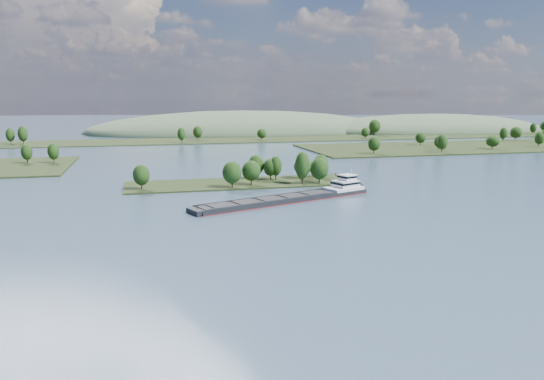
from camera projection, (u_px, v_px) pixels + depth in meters
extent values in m
plane|color=#364E5D|center=(276.00, 213.00, 173.72)|extent=(1800.00, 1800.00, 0.00)
cube|color=black|center=(242.00, 184.00, 231.06)|extent=(100.00, 30.00, 1.20)
cylinder|color=black|center=(302.00, 179.00, 226.43)|extent=(0.50, 0.50, 4.56)
ellipsoid|color=black|center=(302.00, 165.00, 225.39)|extent=(6.33, 6.33, 11.72)
cylinder|color=black|center=(256.00, 175.00, 241.44)|extent=(0.50, 0.50, 3.59)
ellipsoid|color=black|center=(256.00, 165.00, 240.63)|extent=(7.30, 7.30, 9.23)
cylinder|color=black|center=(251.00, 181.00, 224.83)|extent=(0.50, 0.50, 3.39)
ellipsoid|color=black|center=(251.00, 171.00, 224.06)|extent=(8.02, 8.02, 8.73)
cylinder|color=black|center=(271.00, 176.00, 239.18)|extent=(0.50, 0.50, 3.13)
ellipsoid|color=black|center=(271.00, 167.00, 238.47)|extent=(6.68, 6.68, 8.04)
cylinder|color=black|center=(232.00, 183.00, 218.09)|extent=(0.50, 0.50, 3.59)
ellipsoid|color=black|center=(232.00, 172.00, 217.28)|extent=(8.08, 8.08, 9.22)
cylinder|color=black|center=(142.00, 185.00, 214.03)|extent=(0.50, 0.50, 3.33)
ellipsoid|color=black|center=(141.00, 175.00, 213.28)|extent=(6.74, 6.74, 8.57)
cylinder|color=black|center=(276.00, 176.00, 238.62)|extent=(0.50, 0.50, 3.51)
ellipsoid|color=black|center=(276.00, 166.00, 237.83)|extent=(5.46, 5.46, 9.03)
cylinder|color=black|center=(321.00, 174.00, 245.07)|extent=(0.50, 0.50, 3.45)
ellipsoid|color=black|center=(321.00, 164.00, 244.29)|extent=(6.94, 6.94, 8.86)
cylinder|color=black|center=(319.00, 179.00, 227.75)|extent=(0.50, 0.50, 3.69)
ellipsoid|color=black|center=(319.00, 169.00, 226.91)|extent=(8.02, 8.02, 9.49)
cylinder|color=black|center=(303.00, 175.00, 242.36)|extent=(0.50, 0.50, 3.11)
ellipsoid|color=black|center=(303.00, 166.00, 241.65)|extent=(8.38, 8.38, 8.00)
cylinder|color=black|center=(54.00, 160.00, 295.08)|extent=(0.50, 0.50, 3.58)
ellipsoid|color=black|center=(53.00, 152.00, 294.27)|extent=(6.26, 6.26, 9.20)
cylinder|color=black|center=(27.00, 160.00, 293.84)|extent=(0.50, 0.50, 3.47)
ellipsoid|color=black|center=(27.00, 152.00, 293.05)|extent=(5.98, 5.98, 8.92)
cube|color=black|center=(513.00, 146.00, 399.62)|extent=(320.00, 90.00, 1.60)
cylinder|color=black|center=(374.00, 151.00, 341.00)|extent=(0.50, 0.50, 3.65)
ellipsoid|color=black|center=(374.00, 144.00, 340.18)|extent=(7.91, 7.91, 9.37)
cylinder|color=black|center=(516.00, 138.00, 440.07)|extent=(0.50, 0.50, 3.68)
ellipsoid|color=black|center=(516.00, 132.00, 439.24)|extent=(9.40, 9.40, 9.46)
cylinder|color=black|center=(539.00, 144.00, 384.83)|extent=(0.50, 0.50, 3.64)
ellipsoid|color=black|center=(539.00, 138.00, 384.01)|extent=(6.71, 6.71, 9.36)
cylinder|color=black|center=(492.00, 147.00, 369.82)|extent=(0.50, 0.50, 3.12)
ellipsoid|color=black|center=(493.00, 141.00, 369.11)|extent=(9.36, 9.36, 8.03)
cylinder|color=black|center=(442.00, 150.00, 347.40)|extent=(0.50, 0.50, 3.97)
ellipsoid|color=black|center=(442.00, 142.00, 346.50)|extent=(7.09, 7.09, 10.21)
cylinder|color=black|center=(438.00, 148.00, 364.33)|extent=(0.50, 0.50, 3.14)
ellipsoid|color=black|center=(439.00, 142.00, 363.62)|extent=(5.91, 5.91, 8.08)
cylinder|color=black|center=(420.00, 143.00, 397.32)|extent=(0.50, 0.50, 3.21)
ellipsoid|color=black|center=(421.00, 138.00, 396.59)|extent=(7.71, 7.71, 8.25)
cylinder|color=black|center=(503.00, 139.00, 430.05)|extent=(0.50, 0.50, 3.72)
ellipsoid|color=black|center=(503.00, 133.00, 429.21)|extent=(6.22, 6.22, 9.55)
cube|color=black|center=(194.00, 141.00, 441.32)|extent=(900.00, 60.00, 1.20)
cylinder|color=black|center=(11.00, 142.00, 407.04)|extent=(0.50, 0.50, 4.09)
ellipsoid|color=black|center=(10.00, 135.00, 406.11)|extent=(6.54, 6.54, 10.52)
cylinder|color=black|center=(365.00, 137.00, 458.76)|extent=(0.50, 0.50, 3.14)
ellipsoid|color=black|center=(365.00, 132.00, 458.04)|extent=(7.19, 7.19, 8.08)
cylinder|color=black|center=(198.00, 138.00, 443.74)|extent=(0.50, 0.50, 3.89)
ellipsoid|color=black|center=(198.00, 132.00, 442.86)|extent=(7.94, 7.94, 10.01)
cylinder|color=black|center=(533.00, 132.00, 507.51)|extent=(0.50, 0.50, 3.58)
ellipsoid|color=black|center=(533.00, 128.00, 506.70)|extent=(6.11, 6.11, 9.21)
cylinder|color=black|center=(374.00, 133.00, 496.90)|extent=(0.50, 0.50, 4.81)
ellipsoid|color=black|center=(375.00, 126.00, 495.82)|extent=(10.97, 10.97, 12.36)
cylinder|color=black|center=(23.00, 141.00, 404.80)|extent=(0.50, 0.50, 4.64)
ellipsoid|color=black|center=(23.00, 134.00, 403.75)|extent=(7.27, 7.27, 11.93)
cylinder|color=black|center=(262.00, 138.00, 443.44)|extent=(0.50, 0.50, 3.17)
ellipsoid|color=black|center=(262.00, 133.00, 442.73)|extent=(8.01, 8.01, 8.16)
cylinder|color=black|center=(182.00, 140.00, 418.69)|extent=(0.50, 0.50, 3.97)
ellipsoid|color=black|center=(181.00, 134.00, 417.79)|extent=(6.26, 6.26, 10.21)
ellipsoid|color=#41553A|center=(430.00, 131.00, 569.12)|extent=(260.00, 140.00, 36.00)
ellipsoid|color=#41553A|center=(242.00, 132.00, 550.95)|extent=(320.00, 160.00, 44.00)
cube|color=black|center=(286.00, 200.00, 193.00)|extent=(70.95, 34.50, 1.99)
cube|color=maroon|center=(286.00, 201.00, 193.08)|extent=(71.18, 34.73, 0.23)
cube|color=black|center=(263.00, 197.00, 192.29)|extent=(52.59, 20.51, 0.73)
cube|color=black|center=(277.00, 201.00, 185.12)|extent=(52.59, 20.51, 0.73)
cube|color=black|center=(270.00, 199.00, 188.73)|extent=(53.70, 27.14, 0.27)
cube|color=black|center=(221.00, 205.00, 177.48)|extent=(10.28, 9.87, 0.32)
cube|color=black|center=(246.00, 202.00, 183.08)|extent=(10.28, 9.87, 0.32)
cube|color=black|center=(270.00, 199.00, 188.68)|extent=(10.28, 9.87, 0.32)
cube|color=black|center=(292.00, 196.00, 194.28)|extent=(10.28, 9.87, 0.32)
cube|color=black|center=(313.00, 193.00, 199.88)|extent=(10.28, 9.87, 0.32)
cube|color=black|center=(195.00, 212.00, 172.32)|extent=(5.47, 8.59, 1.81)
cylinder|color=black|center=(198.00, 208.00, 172.60)|extent=(0.28, 0.28, 1.99)
cube|color=white|center=(344.00, 188.00, 208.52)|extent=(16.66, 13.33, 1.09)
cube|color=white|center=(345.00, 184.00, 208.70)|extent=(11.06, 10.02, 2.72)
cube|color=black|center=(345.00, 183.00, 208.64)|extent=(11.30, 10.26, 0.82)
cube|color=white|center=(347.00, 178.00, 208.79)|extent=(7.03, 7.03, 1.99)
cube|color=black|center=(347.00, 177.00, 208.73)|extent=(7.26, 7.26, 0.73)
cube|color=white|center=(347.00, 175.00, 208.60)|extent=(7.50, 7.50, 0.18)
cylinder|color=white|center=(352.00, 172.00, 209.68)|extent=(0.23, 0.23, 2.36)
cylinder|color=black|center=(336.00, 174.00, 208.73)|extent=(0.59, 0.59, 1.09)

